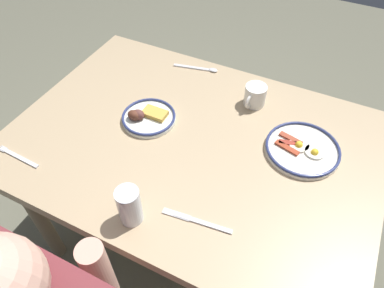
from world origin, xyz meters
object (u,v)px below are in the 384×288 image
(drinking_glass, at_px, (130,207))
(butter_knife, at_px, (197,221))
(plate_center_pancakes, at_px, (147,117))
(coffee_mug, at_px, (255,95))
(plate_near_main, at_px, (302,149))
(fork_near, at_px, (18,157))
(tea_spoon, at_px, (202,69))

(drinking_glass, xyz_separation_m, butter_knife, (-0.18, -0.07, -0.06))
(plate_center_pancakes, xyz_separation_m, coffee_mug, (-0.34, -0.27, 0.03))
(plate_near_main, xyz_separation_m, butter_knife, (0.21, 0.42, -0.01))
(fork_near, bearing_deg, plate_near_main, -152.11)
(plate_center_pancakes, relative_size, drinking_glass, 1.58)
(plate_center_pancakes, xyz_separation_m, fork_near, (0.31, 0.36, -0.01))
(plate_center_pancakes, relative_size, butter_knife, 0.94)
(coffee_mug, bearing_deg, drinking_glass, 76.75)
(coffee_mug, bearing_deg, plate_near_main, 145.44)
(plate_near_main, xyz_separation_m, coffee_mug, (0.24, -0.17, 0.03))
(drinking_glass, bearing_deg, coffee_mug, -103.25)
(tea_spoon, bearing_deg, fork_near, 64.51)
(coffee_mug, height_order, tea_spoon, coffee_mug)
(fork_near, height_order, butter_knife, same)
(plate_center_pancakes, height_order, drinking_glass, drinking_glass)
(coffee_mug, xyz_separation_m, drinking_glass, (0.16, 0.66, 0.01))
(coffee_mug, bearing_deg, tea_spoon, -22.35)
(plate_center_pancakes, distance_m, drinking_glass, 0.43)
(plate_near_main, xyz_separation_m, tea_spoon, (0.53, -0.28, -0.01))
(butter_knife, bearing_deg, tea_spoon, -65.90)
(plate_center_pancakes, distance_m, fork_near, 0.48)
(plate_near_main, bearing_deg, coffee_mug, -34.56)
(fork_near, relative_size, tea_spoon, 0.93)
(butter_knife, xyz_separation_m, tea_spoon, (0.31, -0.70, 0.00))
(plate_near_main, distance_m, fork_near, 1.00)
(butter_knife, bearing_deg, drinking_glass, 22.27)
(coffee_mug, height_order, drinking_glass, drinking_glass)
(fork_near, bearing_deg, butter_knife, -175.86)
(drinking_glass, distance_m, fork_near, 0.49)
(drinking_glass, xyz_separation_m, tea_spoon, (0.13, -0.78, -0.05))
(plate_near_main, relative_size, coffee_mug, 2.29)
(plate_center_pancakes, bearing_deg, coffee_mug, -141.20)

